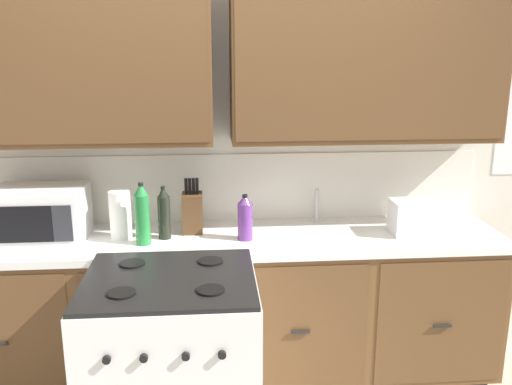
% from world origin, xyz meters
% --- Properties ---
extents(wall_unit, '(4.25, 0.40, 2.39)m').
position_xyz_m(wall_unit, '(0.00, 0.50, 1.64)').
color(wall_unit, silver).
rests_on(wall_unit, ground_plane).
extents(counter_run, '(3.08, 0.64, 0.91)m').
position_xyz_m(counter_run, '(0.00, 0.30, 0.47)').
color(counter_run, black).
rests_on(counter_run, ground_plane).
extents(stove_range, '(0.76, 0.68, 0.95)m').
position_xyz_m(stove_range, '(-0.26, -0.33, 0.47)').
color(stove_range, white).
rests_on(stove_range, ground_plane).
extents(microwave, '(0.48, 0.37, 0.28)m').
position_xyz_m(microwave, '(-0.98, 0.33, 1.05)').
color(microwave, white).
rests_on(microwave, counter_run).
extents(toaster, '(0.28, 0.18, 0.19)m').
position_xyz_m(toaster, '(1.06, 0.25, 1.00)').
color(toaster, white).
rests_on(toaster, counter_run).
extents(knife_block, '(0.11, 0.14, 0.31)m').
position_xyz_m(knife_block, '(-0.17, 0.39, 1.02)').
color(knife_block, '#52361E').
rests_on(knife_block, counter_run).
extents(sink_faucet, '(0.02, 0.02, 0.20)m').
position_xyz_m(sink_faucet, '(0.55, 0.51, 1.01)').
color(sink_faucet, '#B2B5BA').
rests_on(sink_faucet, counter_run).
extents(paper_towel_roll, '(0.12, 0.12, 0.26)m').
position_xyz_m(paper_towel_roll, '(-0.56, 0.31, 1.04)').
color(paper_towel_roll, white).
rests_on(paper_towel_roll, counter_run).
extents(bottle_violet, '(0.08, 0.08, 0.25)m').
position_xyz_m(bottle_violet, '(0.11, 0.23, 1.03)').
color(bottle_violet, '#663384').
rests_on(bottle_violet, counter_run).
extents(bottle_green, '(0.08, 0.08, 0.33)m').
position_xyz_m(bottle_green, '(-0.43, 0.20, 1.07)').
color(bottle_green, '#237A38').
rests_on(bottle_green, counter_run).
extents(bottle_dark, '(0.07, 0.07, 0.29)m').
position_xyz_m(bottle_dark, '(-0.32, 0.29, 1.05)').
color(bottle_dark, black).
rests_on(bottle_dark, counter_run).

